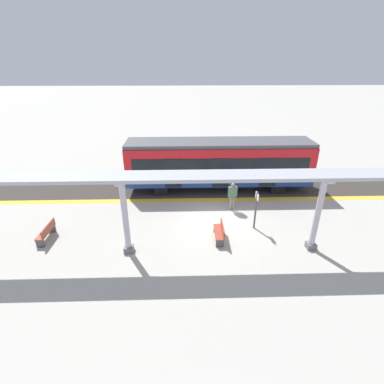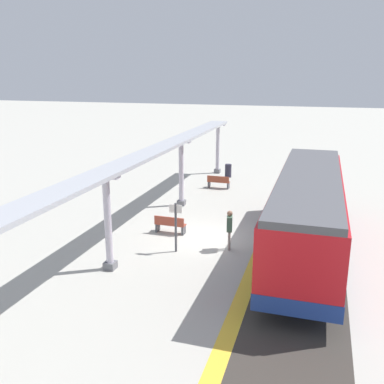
# 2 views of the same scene
# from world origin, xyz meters

# --- Properties ---
(ground_plane) EXTENTS (176.00, 176.00, 0.00)m
(ground_plane) POSITION_xyz_m (0.00, 0.00, 0.00)
(ground_plane) COLOR #B1AEA3
(tactile_edge_strip) EXTENTS (0.54, 34.21, 0.01)m
(tactile_edge_strip) POSITION_xyz_m (-2.80, 0.00, 0.00)
(tactile_edge_strip) COLOR yellow
(tactile_edge_strip) RESTS_ON ground
(trackbed) EXTENTS (3.20, 46.21, 0.01)m
(trackbed) POSITION_xyz_m (-4.67, 0.00, 0.00)
(trackbed) COLOR #38332D
(trackbed) RESTS_ON ground
(train_near_carriage) EXTENTS (2.65, 12.58, 3.48)m
(train_near_carriage) POSITION_xyz_m (-4.66, 0.60, 1.83)
(train_near_carriage) COLOR red
(train_near_carriage) RESTS_ON ground
(canopy_pillar_second) EXTENTS (1.10, 0.44, 3.82)m
(canopy_pillar_second) POSITION_xyz_m (2.62, -4.53, 1.94)
(canopy_pillar_second) COLOR slate
(canopy_pillar_second) RESTS_ON ground
(canopy_pillar_third) EXTENTS (1.10, 0.44, 3.82)m
(canopy_pillar_third) POSITION_xyz_m (2.62, 4.38, 1.94)
(canopy_pillar_third) COLOR slate
(canopy_pillar_third) RESTS_ON ground
(canopy_beam) EXTENTS (1.20, 27.57, 0.16)m
(canopy_beam) POSITION_xyz_m (2.62, -0.02, 3.90)
(canopy_beam) COLOR #A8AAB2
(canopy_beam) RESTS_ON canopy_pillar_nearest
(bench_near_end) EXTENTS (1.51, 0.46, 0.86)m
(bench_near_end) POSITION_xyz_m (1.44, -8.90, 0.44)
(bench_near_end) COLOR brown
(bench_near_end) RESTS_ON ground
(bench_mid_platform) EXTENTS (1.51, 0.47, 0.86)m
(bench_mid_platform) POSITION_xyz_m (1.69, -0.00, 0.44)
(bench_mid_platform) COLOR #983C2B
(bench_mid_platform) RESTS_ON ground
(platform_info_sign) EXTENTS (0.56, 0.10, 2.20)m
(platform_info_sign) POSITION_xyz_m (0.69, 2.00, 1.33)
(platform_info_sign) COLOR #4C4C51
(platform_info_sign) RESTS_ON ground
(passenger_waiting_near_edge) EXTENTS (0.32, 0.55, 1.78)m
(passenger_waiting_near_edge) POSITION_xyz_m (-1.46, 1.10, 1.11)
(passenger_waiting_near_edge) COLOR gray
(passenger_waiting_near_edge) RESTS_ON ground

